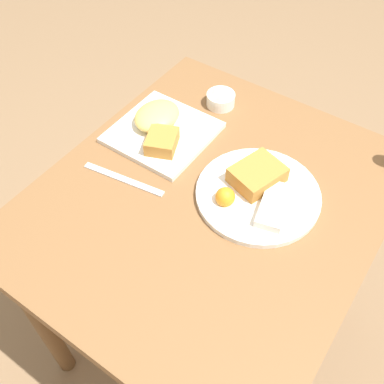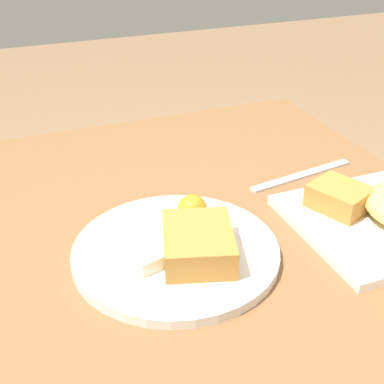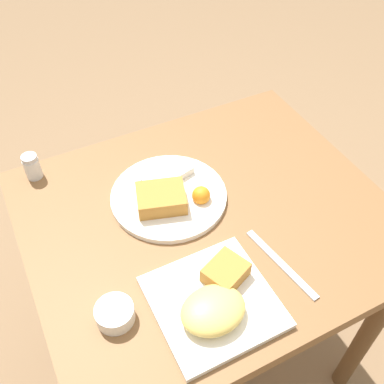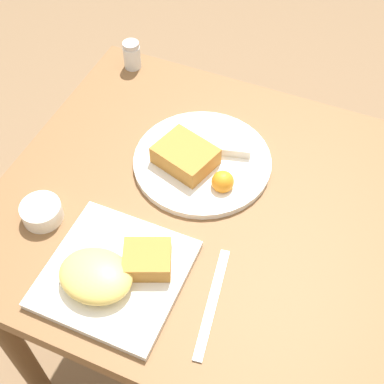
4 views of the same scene
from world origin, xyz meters
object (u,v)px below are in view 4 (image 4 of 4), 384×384
Objects in this scene: sauce_ramekin at (42,212)px; salt_shaker at (132,56)px; plate_oval_far at (201,160)px; plate_square_near at (112,273)px; butter_knife at (212,303)px.

salt_shaker reaches higher than sauce_ramekin.
salt_shaker is (-0.05, 0.46, 0.01)m from sauce_ramekin.
sauce_ramekin is (-0.22, -0.24, 0.00)m from plate_oval_far.
plate_square_near reaches higher than sauce_ramekin.
plate_square_near is at bearing 89.33° from butter_knife.
plate_square_near is at bearing -19.14° from sauce_ramekin.
salt_shaker is at bearing 30.30° from butter_knife.
plate_square_near is 3.44× the size of salt_shaker.
sauce_ramekin is 0.36m from butter_knife.
plate_oval_far is 0.35m from salt_shaker.
plate_oval_far is at bearing 82.64° from plate_square_near.
plate_oval_far is 1.34× the size of butter_knife.
plate_square_near is 0.83× the size of plate_oval_far.
plate_oval_far is 3.68× the size of sauce_ramekin.
salt_shaker is (-0.27, 0.23, 0.01)m from plate_oval_far.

